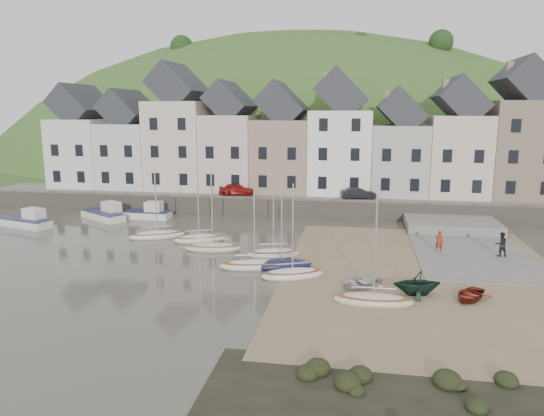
% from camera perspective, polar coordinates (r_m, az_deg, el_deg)
% --- Properties ---
extents(ground, '(160.00, 160.00, 0.00)m').
position_cam_1_polar(ground, '(34.80, -1.71, -6.73)').
color(ground, '#4E473D').
rests_on(ground, ground).
extents(quay_land, '(90.00, 30.00, 1.50)m').
position_cam_1_polar(quay_land, '(65.55, 3.91, 2.36)').
color(quay_land, '#335823').
rests_on(quay_land, ground).
extents(quay_street, '(70.00, 7.00, 0.10)m').
position_cam_1_polar(quay_street, '(54.14, 2.64, 1.39)').
color(quay_street, slate).
rests_on(quay_street, quay_land).
extents(seawall, '(70.00, 1.20, 1.80)m').
position_cam_1_polar(seawall, '(50.84, 2.13, 0.01)').
color(seawall, slate).
rests_on(seawall, ground).
extents(beach, '(18.00, 26.00, 0.06)m').
position_cam_1_polar(beach, '(34.40, 16.70, -7.36)').
color(beach, '#7D694C').
rests_on(beach, ground).
extents(slipway, '(8.00, 18.00, 0.12)m').
position_cam_1_polar(slipway, '(42.62, 20.83, -4.04)').
color(slipway, slate).
rests_on(slipway, ground).
extents(hillside, '(134.40, 84.00, 84.00)m').
position_cam_1_polar(hillside, '(97.48, 2.57, -6.04)').
color(hillside, '#335823').
rests_on(hillside, ground).
extents(townhouse_terrace, '(61.05, 8.00, 13.93)m').
position_cam_1_polar(townhouse_terrace, '(56.77, 4.92, 7.67)').
color(townhouse_terrace, silver).
rests_on(townhouse_terrace, quay_land).
extents(sailboat_0, '(4.83, 3.53, 6.32)m').
position_cam_1_polar(sailboat_0, '(43.65, -12.81, -2.96)').
color(sailboat_0, silver).
rests_on(sailboat_0, ground).
extents(sailboat_1, '(4.35, 3.05, 6.32)m').
position_cam_1_polar(sailboat_1, '(41.78, -8.21, -3.42)').
color(sailboat_1, silver).
rests_on(sailboat_1, ground).
extents(sailboat_2, '(4.51, 2.11, 6.32)m').
position_cam_1_polar(sailboat_2, '(39.04, -6.70, -4.41)').
color(sailboat_2, beige).
rests_on(sailboat_2, ground).
extents(sailboat_3, '(4.09, 2.50, 6.32)m').
position_cam_1_polar(sailboat_3, '(37.24, 0.16, -5.09)').
color(sailboat_3, silver).
rests_on(sailboat_3, ground).
extents(sailboat_4, '(5.00, 2.71, 6.32)m').
position_cam_1_polar(sailboat_4, '(34.58, -1.97, -6.39)').
color(sailboat_4, silver).
rests_on(sailboat_4, ground).
extents(sailboat_5, '(4.50, 2.85, 6.32)m').
position_cam_1_polar(sailboat_5, '(34.63, 1.08, -6.35)').
color(sailboat_5, '#141A41').
rests_on(sailboat_5, ground).
extents(sailboat_6, '(4.39, 2.97, 6.32)m').
position_cam_1_polar(sailboat_6, '(32.73, 2.32, -7.41)').
color(sailboat_6, silver).
rests_on(sailboat_6, ground).
extents(sailboat_7, '(4.44, 1.55, 6.32)m').
position_cam_1_polar(sailboat_7, '(29.01, 11.35, -10.09)').
color(sailboat_7, beige).
rests_on(sailboat_7, ground).
extents(motorboat_0, '(5.57, 4.33, 1.70)m').
position_cam_1_polar(motorboat_0, '(52.32, -18.31, -0.58)').
color(motorboat_0, silver).
rests_on(motorboat_0, ground).
extents(motorboat_1, '(5.65, 3.21, 1.70)m').
position_cam_1_polar(motorboat_1, '(51.73, -25.87, -1.26)').
color(motorboat_1, silver).
rests_on(motorboat_1, ground).
extents(motorboat_2, '(4.62, 1.87, 1.70)m').
position_cam_1_polar(motorboat_2, '(51.48, -13.68, -0.52)').
color(motorboat_2, silver).
rests_on(motorboat_2, ground).
extents(rowboat_white, '(3.43, 3.27, 0.58)m').
position_cam_1_polar(rowboat_white, '(31.37, 9.95, -8.23)').
color(rowboat_white, silver).
rests_on(rowboat_white, beach).
extents(rowboat_green, '(3.18, 2.89, 1.45)m').
position_cam_1_polar(rowboat_green, '(30.69, 16.03, -8.09)').
color(rowboat_green, black).
rests_on(rowboat_green, beach).
extents(rowboat_red, '(3.02, 3.28, 0.55)m').
position_cam_1_polar(rowboat_red, '(31.01, 21.41, -9.11)').
color(rowboat_red, maroon).
rests_on(rowboat_red, beach).
extents(person_red, '(0.61, 0.41, 1.62)m').
position_cam_1_polar(person_red, '(40.00, 18.32, -3.55)').
color(person_red, maroon).
rests_on(person_red, slipway).
extents(person_dark, '(0.96, 0.80, 1.80)m').
position_cam_1_polar(person_dark, '(40.33, 24.42, -3.74)').
color(person_dark, black).
rests_on(person_dark, slipway).
extents(car_left, '(4.03, 2.16, 1.30)m').
position_cam_1_polar(car_left, '(54.18, -3.99, 2.13)').
color(car_left, maroon).
rests_on(car_left, quay_street).
extents(car_right, '(3.71, 1.86, 1.17)m').
position_cam_1_polar(car_right, '(52.63, 9.72, 1.66)').
color(car_right, black).
rests_on(car_right, quay_street).
extents(shore_rocks, '(14.00, 6.00, 0.73)m').
position_cam_1_polar(shore_rocks, '(21.00, 13.01, -19.25)').
color(shore_rocks, black).
rests_on(shore_rocks, ground).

